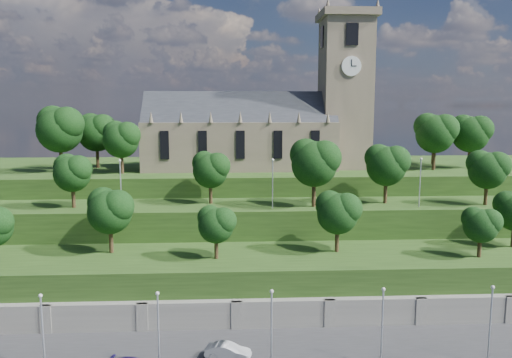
{
  "coord_description": "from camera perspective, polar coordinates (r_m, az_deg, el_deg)",
  "views": [
    {
      "loc": [
        -5.48,
        -39.38,
        25.63
      ],
      "look_at": [
        -2.01,
        30.0,
        15.43
      ],
      "focal_mm": 35.0,
      "sensor_mm": 36.0,
      "label": 1
    }
  ],
  "objects": [
    {
      "name": "retaining_wall",
      "position": [
        56.59,
        3.06,
        -15.78
      ],
      "size": [
        160.0,
        2.1,
        5.0
      ],
      "color": "slate",
      "rests_on": "ground"
    },
    {
      "name": "embankment_lower",
      "position": [
        61.57,
        2.48,
        -12.22
      ],
      "size": [
        160.0,
        12.0,
        8.0
      ],
      "primitive_type": "cube",
      "color": "#223F15",
      "rests_on": "ground"
    },
    {
      "name": "embankment_upper",
      "position": [
        71.36,
        1.67,
        -7.62
      ],
      "size": [
        160.0,
        10.0,
        12.0
      ],
      "primitive_type": "cube",
      "color": "#223F15",
      "rests_on": "ground"
    },
    {
      "name": "hilltop",
      "position": [
        91.37,
        0.63,
        -3.09
      ],
      "size": [
        160.0,
        32.0,
        15.0
      ],
      "primitive_type": "cube",
      "color": "#223F15",
      "rests_on": "ground"
    },
    {
      "name": "church",
      "position": [
        85.66,
        1.34,
        6.27
      ],
      "size": [
        38.6,
        12.35,
        27.6
      ],
      "color": "#6D5E4C",
      "rests_on": "hilltop"
    },
    {
      "name": "trees_lower",
      "position": [
        59.33,
        1.03,
        -4.1
      ],
      "size": [
        67.23,
        8.93,
        7.94
      ],
      "color": "#322213",
      "rests_on": "embankment_lower"
    },
    {
      "name": "trees_upper",
      "position": [
        68.75,
        6.08,
        1.58
      ],
      "size": [
        62.11,
        8.58,
        9.28
      ],
      "color": "#322213",
      "rests_on": "embankment_upper"
    },
    {
      "name": "trees_hilltop",
      "position": [
        83.91,
        0.63,
        5.52
      ],
      "size": [
        75.6,
        15.83,
        10.71
      ],
      "color": "#322213",
      "rests_on": "hilltop"
    },
    {
      "name": "lamp_posts_promenade",
      "position": [
        46.21,
        1.79,
        -16.22
      ],
      "size": [
        60.36,
        0.36,
        7.62
      ],
      "color": "#B2B2B7",
      "rests_on": "promenade"
    },
    {
      "name": "lamp_posts_upper",
      "position": [
        66.32,
        1.91,
        -0.04
      ],
      "size": [
        40.36,
        0.36,
        6.74
      ],
      "color": "#B2B2B7",
      "rests_on": "embankment_upper"
    },
    {
      "name": "car_middle",
      "position": [
        49.81,
        -3.22,
        -19.05
      ],
      "size": [
        4.54,
        2.52,
        1.42
      ],
      "primitive_type": "imported",
      "rotation": [
        0.0,
        0.0,
        1.32
      ],
      "color": "#9D9EA1",
      "rests_on": "promenade"
    }
  ]
}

